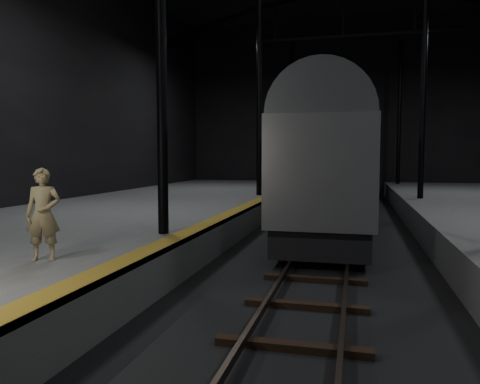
% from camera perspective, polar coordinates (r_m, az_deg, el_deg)
% --- Properties ---
extents(ground, '(44.00, 44.00, 0.00)m').
position_cam_1_polar(ground, '(15.18, 10.39, -6.86)').
color(ground, black).
rests_on(ground, ground).
extents(platform_left, '(9.00, 43.80, 1.00)m').
position_cam_1_polar(platform_left, '(17.24, -15.38, -3.91)').
color(platform_left, '#575754').
rests_on(platform_left, ground).
extents(tactile_strip, '(0.50, 43.80, 0.01)m').
position_cam_1_polar(tactile_strip, '(15.55, -1.61, -2.77)').
color(tactile_strip, olive).
rests_on(tactile_strip, platform_left).
extents(track, '(2.40, 43.00, 0.24)m').
position_cam_1_polar(track, '(15.17, 10.40, -6.60)').
color(track, '#3F3328').
rests_on(track, ground).
extents(train, '(2.97, 19.83, 5.30)m').
position_cam_1_polar(train, '(21.57, 11.60, 4.34)').
color(train, '#A5A8AD').
rests_on(train, ground).
extents(woman, '(0.73, 0.61, 1.73)m').
position_cam_1_polar(woman, '(9.41, -22.86, -2.52)').
color(woman, '#97865C').
rests_on(woman, platform_left).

